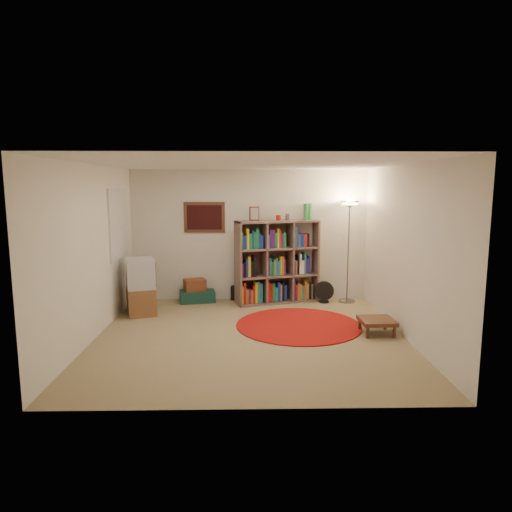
{
  "coord_description": "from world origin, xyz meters",
  "views": [
    {
      "loc": [
        -0.05,
        -6.48,
        2.19
      ],
      "look_at": [
        0.1,
        0.6,
        1.1
      ],
      "focal_mm": 32.0,
      "sensor_mm": 36.0,
      "label": 1
    }
  ],
  "objects_px": {
    "floor_fan": "(324,292)",
    "side_table": "(377,321)",
    "bookshelf": "(276,263)",
    "tv_stand": "(141,287)",
    "floor_lamp": "(349,218)",
    "suitcase": "(197,296)"
  },
  "relations": [
    {
      "from": "floor_lamp",
      "to": "side_table",
      "type": "height_order",
      "value": "floor_lamp"
    },
    {
      "from": "floor_fan",
      "to": "suitcase",
      "type": "relative_size",
      "value": 0.57
    },
    {
      "from": "tv_stand",
      "to": "suitcase",
      "type": "relative_size",
      "value": 1.33
    },
    {
      "from": "bookshelf",
      "to": "floor_fan",
      "type": "distance_m",
      "value": 1.07
    },
    {
      "from": "floor_lamp",
      "to": "floor_fan",
      "type": "xyz_separation_m",
      "value": [
        -0.45,
        -0.05,
        -1.39
      ]
    },
    {
      "from": "floor_lamp",
      "to": "suitcase",
      "type": "distance_m",
      "value": 3.22
    },
    {
      "from": "floor_lamp",
      "to": "bookshelf",
      "type": "bearing_deg",
      "value": 178.83
    },
    {
      "from": "bookshelf",
      "to": "suitcase",
      "type": "bearing_deg",
      "value": 161.38
    },
    {
      "from": "bookshelf",
      "to": "floor_lamp",
      "type": "height_order",
      "value": "floor_lamp"
    },
    {
      "from": "floor_fan",
      "to": "side_table",
      "type": "distance_m",
      "value": 1.91
    },
    {
      "from": "bookshelf",
      "to": "tv_stand",
      "type": "bearing_deg",
      "value": -179.01
    },
    {
      "from": "suitcase",
      "to": "side_table",
      "type": "distance_m",
      "value": 3.51
    },
    {
      "from": "bookshelf",
      "to": "suitcase",
      "type": "height_order",
      "value": "bookshelf"
    },
    {
      "from": "side_table",
      "to": "suitcase",
      "type": "bearing_deg",
      "value": 145.39
    },
    {
      "from": "suitcase",
      "to": "side_table",
      "type": "height_order",
      "value": "side_table"
    },
    {
      "from": "suitcase",
      "to": "bookshelf",
      "type": "bearing_deg",
      "value": -13.1
    },
    {
      "from": "tv_stand",
      "to": "suitcase",
      "type": "xyz_separation_m",
      "value": [
        0.88,
        0.8,
        -0.36
      ]
    },
    {
      "from": "side_table",
      "to": "floor_fan",
      "type": "bearing_deg",
      "value": 104.49
    },
    {
      "from": "bookshelf",
      "to": "side_table",
      "type": "height_order",
      "value": "bookshelf"
    },
    {
      "from": "floor_lamp",
      "to": "tv_stand",
      "type": "distance_m",
      "value": 3.97
    },
    {
      "from": "floor_lamp",
      "to": "tv_stand",
      "type": "relative_size",
      "value": 2.0
    },
    {
      "from": "side_table",
      "to": "floor_lamp",
      "type": "bearing_deg",
      "value": 90.95
    }
  ]
}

